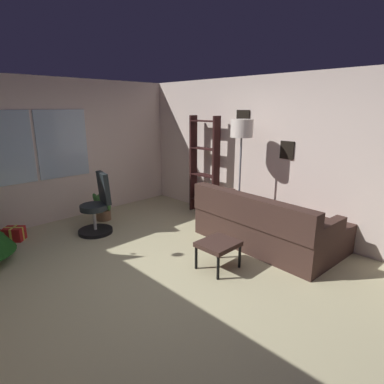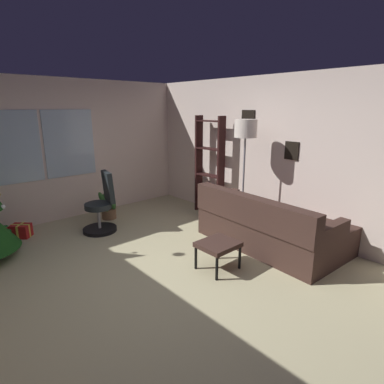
# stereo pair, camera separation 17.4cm
# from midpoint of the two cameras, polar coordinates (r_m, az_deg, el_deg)

# --- Properties ---
(ground_plane) EXTENTS (4.77, 5.99, 0.10)m
(ground_plane) POSITION_cam_midpoint_polar(r_m,az_deg,el_deg) (4.06, -3.64, -15.91)
(ground_plane) COLOR #C1B98C
(wall_back_with_windows) EXTENTS (4.77, 0.12, 2.55)m
(wall_back_with_windows) POSITION_cam_midpoint_polar(r_m,az_deg,el_deg) (6.21, -21.86, 7.05)
(wall_back_with_windows) COLOR silver
(wall_back_with_windows) RESTS_ON ground_plane
(wall_right_with_frames) EXTENTS (0.12, 5.99, 2.55)m
(wall_right_with_frames) POSITION_cam_midpoint_polar(r_m,az_deg,el_deg) (5.39, 16.97, 6.32)
(wall_right_with_frames) COLOR silver
(wall_right_with_frames) RESTS_ON ground_plane
(couch) EXTENTS (1.67, 2.19, 0.85)m
(couch) POSITION_cam_midpoint_polar(r_m,az_deg,el_deg) (4.87, 16.23, -6.47)
(couch) COLOR #3C2821
(couch) RESTS_ON ground_plane
(footstool) EXTENTS (0.49, 0.44, 0.37)m
(footstool) POSITION_cam_midpoint_polar(r_m,az_deg,el_deg) (4.11, 5.98, -9.73)
(footstool) COLOR #3C2821
(footstool) RESTS_ON ground_plane
(gift_box_red) EXTENTS (0.35, 0.35, 0.22)m
(gift_box_red) POSITION_cam_midpoint_polar(r_m,az_deg,el_deg) (5.78, -27.90, -6.25)
(gift_box_red) COLOR red
(gift_box_red) RESTS_ON ground_plane
(office_chair) EXTENTS (0.56, 0.56, 1.02)m
(office_chair) POSITION_cam_midpoint_polar(r_m,az_deg,el_deg) (5.47, -15.20, -2.95)
(office_chair) COLOR black
(office_chair) RESTS_ON ground_plane
(bookshelf) EXTENTS (0.18, 0.64, 1.89)m
(bookshelf) POSITION_cam_midpoint_polar(r_m,az_deg,el_deg) (6.10, 4.00, 3.66)
(bookshelf) COLOR black
(bookshelf) RESTS_ON ground_plane
(floor_lamp) EXTENTS (0.36, 0.36, 1.86)m
(floor_lamp) POSITION_cam_midpoint_polar(r_m,az_deg,el_deg) (5.10, 10.65, 9.78)
(floor_lamp) COLOR slate
(floor_lamp) RESTS_ON ground_plane
(potted_plant) EXTENTS (0.34, 0.47, 0.61)m
(potted_plant) POSITION_cam_midpoint_polar(r_m,az_deg,el_deg) (6.08, -14.20, -2.60)
(potted_plant) COLOR brown
(potted_plant) RESTS_ON ground_plane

